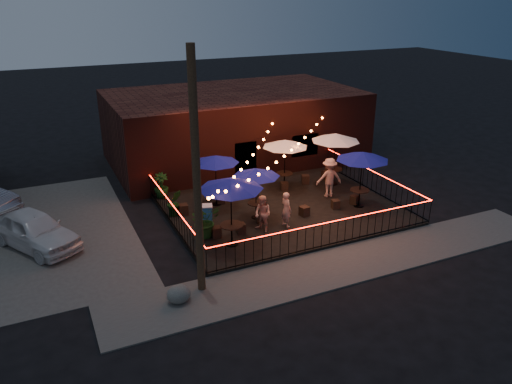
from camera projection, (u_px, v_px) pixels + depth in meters
ground at (303, 229)px, 21.05m from camera, size 110.00×110.00×0.00m
patio at (281, 210)px, 22.71m from camera, size 10.00×8.00×0.15m
sidewalk at (347, 264)px, 18.31m from camera, size 18.00×2.50×0.05m
brick_building at (234, 126)px, 29.10m from camera, size 14.00×8.00×4.00m
utility_pole at (197, 178)px, 15.26m from camera, size 0.26×0.26×8.00m
fence_front at (330, 234)px, 19.12m from camera, size 10.00×0.04×1.04m
fence_left at (174, 217)px, 20.54m from camera, size 0.04×8.00×1.04m
fence_right at (372, 181)px, 24.43m from camera, size 0.04×8.00×1.04m
festoon_lights at (265, 164)px, 21.14m from camera, size 10.02×8.72×1.32m
cafe_table_0 at (231, 185)px, 18.51m from camera, size 3.22×3.22×2.72m
cafe_table_1 at (215, 160)px, 22.28m from camera, size 2.76×2.76×2.37m
cafe_table_2 at (256, 173)px, 20.97m from camera, size 2.66×2.66×2.25m
cafe_table_3 at (285, 144)px, 24.21m from camera, size 2.62×2.62×2.48m
cafe_table_4 at (363, 157)px, 22.01m from camera, size 2.95×2.95×2.60m
cafe_table_5 at (336, 138)px, 24.59m from camera, size 2.52×2.52×2.67m
bistro_chair_0 at (216, 232)px, 19.96m from camera, size 0.37×0.37×0.43m
bistro_chair_1 at (241, 228)px, 20.27m from camera, size 0.39×0.39×0.42m
bistro_chair_2 at (183, 209)px, 21.97m from camera, size 0.44×0.44×0.47m
bistro_chair_3 at (221, 199)px, 23.13m from camera, size 0.43×0.43×0.42m
bistro_chair_4 at (260, 218)px, 21.21m from camera, size 0.43×0.43×0.43m
bistro_chair_5 at (304, 211)px, 21.85m from camera, size 0.41×0.41×0.43m
bistro_chair_6 at (254, 193)px, 23.80m from camera, size 0.44×0.44×0.47m
bistro_chair_7 at (284, 186)px, 24.64m from camera, size 0.44×0.44×0.41m
bistro_chair_8 at (335, 204)px, 22.59m from camera, size 0.40×0.40×0.40m
bistro_chair_9 at (355, 200)px, 23.05m from camera, size 0.46×0.46×0.41m
bistro_chair_10 at (305, 179)px, 25.51m from camera, size 0.49×0.49×0.44m
bistro_chair_11 at (326, 175)px, 26.03m from camera, size 0.42×0.42×0.47m
patron_a at (286, 209)px, 20.67m from camera, size 0.46×0.61×1.53m
patron_b at (263, 214)px, 20.25m from camera, size 0.83×0.91×1.53m
patron_c at (329, 178)px, 23.64m from camera, size 1.36×0.96×1.91m
potted_shrub_a at (205, 221)px, 19.85m from camera, size 1.38×1.25×1.34m
potted_shrub_b at (174, 203)px, 21.76m from camera, size 0.67×0.55×1.19m
potted_shrub_c at (161, 186)px, 23.64m from camera, size 0.70×0.70×1.20m
cooler at (205, 214)px, 21.02m from camera, size 0.74×0.63×0.84m
boulder at (179, 294)px, 15.93m from camera, size 0.96×0.87×0.65m
car_white at (34, 230)px, 19.33m from camera, size 3.63×4.50×1.44m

